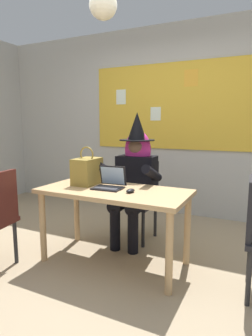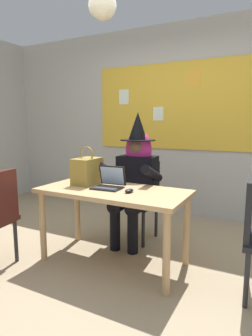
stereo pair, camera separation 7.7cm
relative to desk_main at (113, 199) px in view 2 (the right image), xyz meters
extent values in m
plane|color=tan|center=(0.04, -0.15, -0.62)|extent=(24.00, 24.00, 0.00)
cube|color=#B2B2AD|center=(0.04, 1.79, 0.72)|extent=(5.85, 0.10, 2.68)
cube|color=gold|center=(0.04, 1.73, 0.93)|extent=(2.40, 0.02, 1.20)
cube|color=gold|center=(0.28, 1.71, 1.30)|extent=(0.19, 0.00, 0.22)
cube|color=white|center=(-0.78, 1.71, 1.09)|extent=(0.16, 0.00, 0.22)
cube|color=white|center=(-0.22, 1.71, 0.83)|extent=(0.15, 0.01, 0.19)
sphere|color=#F2EACC|center=(-0.09, 0.00, 1.69)|extent=(0.24, 0.24, 0.24)
cube|color=tan|center=(0.00, 0.00, 0.08)|extent=(1.39, 0.68, 0.04)
cylinder|color=tan|center=(-0.63, -0.26, -0.28)|extent=(0.06, 0.06, 0.67)
cylinder|color=tan|center=(0.62, -0.28, -0.28)|extent=(0.06, 0.06, 0.67)
cylinder|color=tan|center=(-0.62, 0.28, -0.28)|extent=(0.06, 0.06, 0.67)
cylinder|color=tan|center=(0.63, 0.26, -0.28)|extent=(0.06, 0.06, 0.67)
cube|color=black|center=(-0.04, 0.61, -0.20)|extent=(0.44, 0.44, 0.04)
cube|color=black|center=(-0.03, 0.80, 0.04)|extent=(0.38, 0.06, 0.45)
cylinder|color=#262628|center=(0.12, 0.43, -0.42)|extent=(0.04, 0.04, 0.40)
cylinder|color=#262628|center=(-0.22, 0.45, -0.42)|extent=(0.04, 0.04, 0.40)
cylinder|color=#262628|center=(0.14, 0.77, -0.42)|extent=(0.04, 0.04, 0.40)
cylinder|color=#262628|center=(-0.20, 0.79, -0.42)|extent=(0.04, 0.04, 0.40)
cylinder|color=black|center=(0.08, 0.26, -0.40)|extent=(0.11, 0.11, 0.44)
cylinder|color=black|center=(-0.12, 0.25, -0.40)|extent=(0.11, 0.11, 0.44)
cylinder|color=black|center=(0.07, 0.43, -0.15)|extent=(0.17, 0.43, 0.15)
cylinder|color=black|center=(-0.13, 0.42, -0.15)|extent=(0.17, 0.43, 0.15)
cube|color=black|center=(-0.04, 0.63, 0.08)|extent=(0.43, 0.28, 0.52)
cylinder|color=black|center=(0.22, 0.42, 0.19)|extent=(0.12, 0.47, 0.24)
cylinder|color=black|center=(-0.28, 0.39, 0.19)|extent=(0.12, 0.47, 0.24)
sphere|color=brown|center=(-0.04, 0.63, 0.44)|extent=(0.20, 0.20, 0.20)
ellipsoid|color=#D82D8C|center=(-0.04, 0.66, 0.40)|extent=(0.31, 0.24, 0.44)
cylinder|color=black|center=(-0.04, 0.63, 0.51)|extent=(0.39, 0.39, 0.01)
cone|color=black|center=(-0.04, 0.63, 0.67)|extent=(0.21, 0.21, 0.30)
cube|color=black|center=(-0.06, -0.01, 0.10)|extent=(0.28, 0.21, 0.01)
cube|color=#333338|center=(-0.06, -0.01, 0.11)|extent=(0.23, 0.15, 0.00)
cube|color=black|center=(-0.07, 0.11, 0.20)|extent=(0.27, 0.06, 0.19)
cube|color=#99B7E0|center=(-0.07, 0.10, 0.20)|extent=(0.24, 0.05, 0.17)
ellipsoid|color=black|center=(0.19, -0.05, 0.11)|extent=(0.07, 0.11, 0.03)
cube|color=olive|center=(-0.35, 0.09, 0.23)|extent=(0.20, 0.30, 0.26)
torus|color=olive|center=(-0.35, 0.09, 0.40)|extent=(0.16, 0.02, 0.16)
cube|color=#4C1E19|center=(-0.79, -0.58, 0.06)|extent=(0.09, 0.38, 0.45)
cylinder|color=#262628|center=(-0.84, -0.41, -0.41)|extent=(0.04, 0.04, 0.42)
cube|color=black|center=(1.16, 0.00, 0.07)|extent=(0.05, 0.38, 0.45)
cylinder|color=#262628|center=(1.17, 0.17, -0.40)|extent=(0.04, 0.04, 0.43)
cylinder|color=#262628|center=(1.18, -0.17, -0.40)|extent=(0.04, 0.04, 0.43)
camera|label=1|loc=(1.21, -2.27, 0.70)|focal=30.57mm
camera|label=2|loc=(1.27, -2.24, 0.70)|focal=30.57mm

